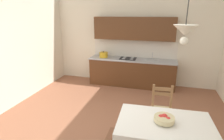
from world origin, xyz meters
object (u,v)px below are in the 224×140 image
dining_chair_kitchen_side (162,110)px  kitchen_cabinetry (132,60)px  pendant_lamp (185,31)px  dining_table (164,130)px  fruit_bowl (164,119)px

dining_chair_kitchen_side → kitchen_cabinetry: bearing=113.5°
pendant_lamp → kitchen_cabinetry: bearing=110.9°
dining_table → pendant_lamp: bearing=39.3°
kitchen_cabinetry → dining_chair_kitchen_side: (1.00, -2.29, -0.41)m
dining_chair_kitchen_side → fruit_bowl: bearing=-88.4°
kitchen_cabinetry → fruit_bowl: size_ratio=9.26×
fruit_bowl → kitchen_cabinetry: bearing=107.7°
dining_chair_kitchen_side → pendant_lamp: (0.18, -0.80, 1.65)m
fruit_bowl → pendant_lamp: size_ratio=0.37×
dining_table → pendant_lamp: 1.47m
kitchen_cabinetry → dining_chair_kitchen_side: 2.53m
kitchen_cabinetry → dining_chair_kitchen_side: size_ratio=2.99×
kitchen_cabinetry → dining_table: bearing=-72.0°
dining_table → fruit_bowl: fruit_bowl is taller
kitchen_cabinetry → pendant_lamp: bearing=-69.1°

